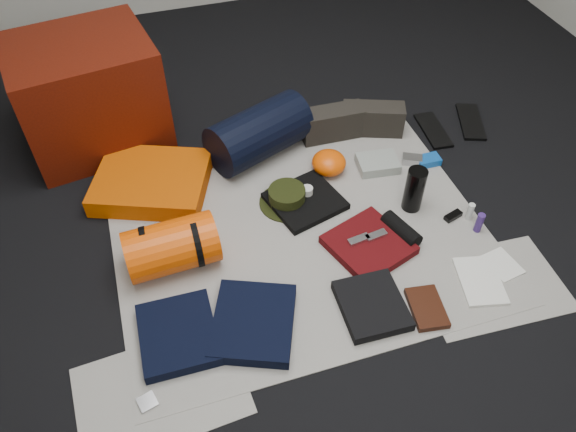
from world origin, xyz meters
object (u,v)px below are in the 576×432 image
object	(u,v)px
sleeping_pad	(152,182)
navy_duffel	(259,133)
compact_camera	(412,160)
red_cabinet	(89,94)
paperback_book	(427,308)
stuff_sack	(172,247)
water_bottle	(414,189)

from	to	relation	value
sleeping_pad	navy_duffel	xyz separation A→B (m)	(0.55, 0.10, 0.08)
sleeping_pad	compact_camera	xyz separation A→B (m)	(1.25, -0.20, -0.03)
red_cabinet	compact_camera	world-z (taller)	red_cabinet
navy_duffel	paperback_book	bearing A→B (deg)	-93.95
compact_camera	paperback_book	xyz separation A→B (m)	(-0.33, -0.81, -0.01)
stuff_sack	navy_duffel	distance (m)	0.78
navy_duffel	compact_camera	size ratio (longest dim) A/B	5.15
red_cabinet	paperback_book	size ratio (longest dim) A/B	3.38
stuff_sack	red_cabinet	bearing A→B (deg)	103.25
red_cabinet	compact_camera	size ratio (longest dim) A/B	6.77
red_cabinet	water_bottle	size ratio (longest dim) A/B	2.96
red_cabinet	water_bottle	world-z (taller)	red_cabinet
stuff_sack	water_bottle	distance (m)	1.09
sleeping_pad	paperback_book	distance (m)	1.36
red_cabinet	sleeping_pad	size ratio (longest dim) A/B	1.28
red_cabinet	paperback_book	xyz separation A→B (m)	(1.12, -1.48, -0.25)
water_bottle	paperback_book	xyz separation A→B (m)	(-0.19, -0.53, -0.10)
stuff_sack	paperback_book	xyz separation A→B (m)	(0.90, -0.53, -0.09)
sleeping_pad	paperback_book	xyz separation A→B (m)	(0.92, -1.01, -0.03)
stuff_sack	navy_duffel	xyz separation A→B (m)	(0.53, 0.58, 0.02)
sleeping_pad	compact_camera	distance (m)	1.27
compact_camera	paperback_book	world-z (taller)	compact_camera
water_bottle	compact_camera	size ratio (longest dim) A/B	2.29
navy_duffel	stuff_sack	bearing A→B (deg)	-154.75
sleeping_pad	paperback_book	bearing A→B (deg)	-47.58
compact_camera	water_bottle	bearing A→B (deg)	-90.24
sleeping_pad	stuff_sack	world-z (taller)	stuff_sack
paperback_book	stuff_sack	bearing A→B (deg)	157.95
sleeping_pad	stuff_sack	size ratio (longest dim) A/B	1.38
red_cabinet	sleeping_pad	xyz separation A→B (m)	(0.20, -0.47, -0.22)
paperback_book	water_bottle	bearing A→B (deg)	78.48
sleeping_pad	navy_duffel	distance (m)	0.57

